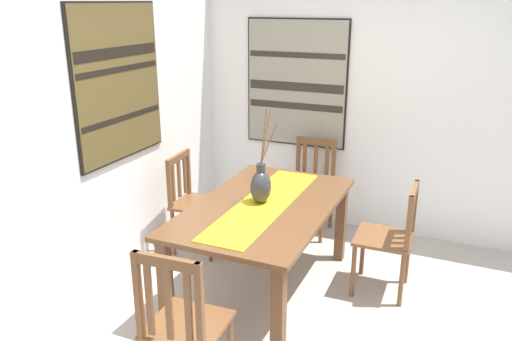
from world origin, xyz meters
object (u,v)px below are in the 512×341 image
(dining_table, at_px, (264,217))
(chair_1, at_px, (311,185))
(painting_on_side_wall, at_px, (296,83))
(chair_2, at_px, (391,236))
(centerpiece_vase, at_px, (261,186))
(chair_3, at_px, (183,324))
(chair_0, at_px, (194,201))
(painting_on_back_wall, at_px, (118,83))

(dining_table, height_order, chair_1, chair_1)
(chair_1, height_order, painting_on_side_wall, painting_on_side_wall)
(dining_table, relative_size, chair_2, 1.86)
(centerpiece_vase, xyz_separation_m, chair_3, (-1.24, -0.06, -0.38))
(chair_3, height_order, painting_on_side_wall, painting_on_side_wall)
(dining_table, xyz_separation_m, chair_2, (0.39, -0.89, -0.16))
(centerpiece_vase, xyz_separation_m, chair_1, (1.21, -0.02, -0.40))
(centerpiece_vase, bearing_deg, chair_0, 64.33)
(centerpiece_vase, height_order, chair_2, centerpiece_vase)
(chair_0, distance_m, chair_2, 1.75)
(dining_table, distance_m, painting_on_back_wall, 1.55)
(chair_3, bearing_deg, chair_1, 1.14)
(chair_0, bearing_deg, centerpiece_vase, -115.67)
(centerpiece_vase, bearing_deg, dining_table, -109.18)
(centerpiece_vase, bearing_deg, chair_2, -67.81)
(chair_0, xyz_separation_m, chair_1, (0.81, -0.85, 0.01))
(chair_0, distance_m, chair_3, 1.87)
(centerpiece_vase, height_order, painting_on_back_wall, painting_on_back_wall)
(chair_2, distance_m, chair_3, 1.83)
(dining_table, bearing_deg, painting_on_side_wall, 11.05)
(chair_0, height_order, painting_on_back_wall, painting_on_back_wall)
(chair_0, xyz_separation_m, chair_3, (-1.64, -0.89, 0.02))
(dining_table, distance_m, chair_1, 1.23)
(chair_3, distance_m, painting_on_back_wall, 2.05)
(chair_2, height_order, chair_3, chair_3)
(chair_2, relative_size, painting_on_back_wall, 0.73)
(chair_1, relative_size, painting_on_back_wall, 0.75)
(centerpiece_vase, relative_size, chair_0, 0.81)
(chair_0, bearing_deg, painting_on_back_wall, 139.67)
(dining_table, relative_size, painting_on_side_wall, 1.33)
(centerpiece_vase, relative_size, chair_2, 0.81)
(dining_table, height_order, painting_on_back_wall, painting_on_back_wall)
(chair_2, bearing_deg, painting_on_back_wall, 101.11)
(dining_table, height_order, painting_on_side_wall, painting_on_side_wall)
(centerpiece_vase, relative_size, painting_on_side_wall, 0.58)
(chair_3, xyz_separation_m, painting_on_side_wall, (2.72, 0.32, 0.91))
(painting_on_side_wall, bearing_deg, chair_0, 152.10)
(centerpiece_vase, distance_m, chair_2, 1.08)
(chair_3, bearing_deg, dining_table, 1.42)
(painting_on_back_wall, height_order, painting_on_side_wall, painting_on_back_wall)
(chair_0, relative_size, chair_3, 0.92)
(chair_1, height_order, chair_3, chair_3)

